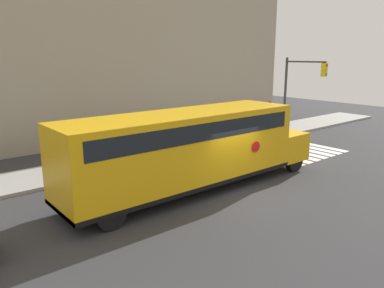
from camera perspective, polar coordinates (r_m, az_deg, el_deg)
ground_plane at (r=14.98m, az=6.48°, el=-7.30°), size 60.00×60.00×0.00m
sidewalk_strip at (r=19.79m, az=-7.14°, el=-1.93°), size 44.00×3.00×0.15m
building_backdrop at (r=24.84m, az=-15.75°, el=12.04°), size 32.00×4.00×9.78m
crosswalk_stripes at (r=21.66m, az=16.22°, el=-1.22°), size 4.70×3.20×0.01m
school_bus at (r=14.53m, az=-0.24°, el=-0.33°), size 11.52×2.57×3.17m
stop_sign at (r=24.30m, az=11.57°, el=4.42°), size 0.64×0.10×2.43m
traffic_light at (r=24.94m, az=15.87°, el=8.57°), size 0.28×2.94×5.12m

